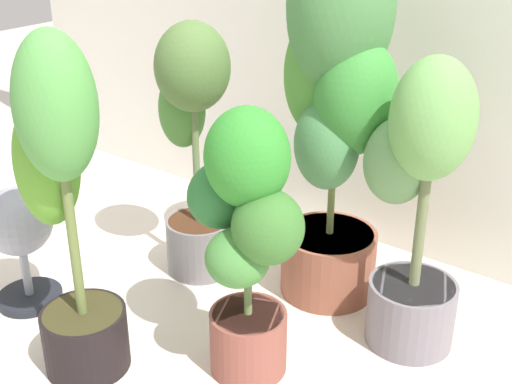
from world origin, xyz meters
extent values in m
plane|color=silver|center=(0.00, 0.00, 0.00)|extent=(8.00, 8.00, 0.00)
cylinder|color=brown|center=(0.03, 0.09, 0.08)|extent=(0.19, 0.19, 0.16)
cylinder|color=#412B24|center=(0.03, 0.09, 0.15)|extent=(0.17, 0.17, 0.02)
cylinder|color=#597742|center=(0.03, 0.09, 0.39)|extent=(0.02, 0.02, 0.45)
ellipsoid|color=#31892C|center=(0.03, 0.09, 0.56)|extent=(0.28, 0.28, 0.22)
ellipsoid|color=#2E7238|center=(-0.05, 0.11, 0.44)|extent=(0.18, 0.20, 0.16)
ellipsoid|color=#3A712E|center=(0.11, 0.07, 0.42)|extent=(0.22, 0.22, 0.17)
ellipsoid|color=#46853B|center=(0.05, 0.04, 0.34)|extent=(0.19, 0.19, 0.13)
cylinder|color=slate|center=(0.30, 0.43, 0.09)|extent=(0.22, 0.22, 0.17)
cylinder|color=#3B2E1E|center=(0.30, 0.43, 0.16)|extent=(0.21, 0.21, 0.02)
cylinder|color=#667048|center=(0.30, 0.43, 0.42)|extent=(0.03, 0.03, 0.49)
ellipsoid|color=#6AA654|center=(0.30, 0.43, 0.61)|extent=(0.26, 0.27, 0.29)
ellipsoid|color=#649559|center=(0.22, 0.45, 0.48)|extent=(0.21, 0.21, 0.22)
cylinder|color=slate|center=(-0.37, 0.37, 0.08)|extent=(0.20, 0.20, 0.17)
cylinder|color=#482918|center=(-0.37, 0.37, 0.16)|extent=(0.18, 0.18, 0.02)
cylinder|color=#5F7547|center=(-0.37, 0.37, 0.43)|extent=(0.02, 0.02, 0.53)
ellipsoid|color=#4F7038|center=(-0.37, 0.37, 0.64)|extent=(0.28, 0.28, 0.25)
ellipsoid|color=#498338|center=(-0.43, 0.39, 0.50)|extent=(0.16, 0.15, 0.23)
cylinder|color=black|center=(-0.29, -0.14, 0.08)|extent=(0.21, 0.21, 0.16)
cylinder|color=#3B361C|center=(-0.29, -0.14, 0.15)|extent=(0.19, 0.19, 0.02)
cylinder|color=olive|center=(-0.29, -0.14, 0.45)|extent=(0.02, 0.02, 0.58)
ellipsoid|color=#519946|center=(-0.29, -0.14, 0.67)|extent=(0.25, 0.25, 0.33)
ellipsoid|color=#5CA030|center=(-0.37, -0.13, 0.52)|extent=(0.21, 0.21, 0.30)
cylinder|color=#96543F|center=(0.01, 0.50, 0.09)|extent=(0.27, 0.27, 0.19)
cylinder|color=#492E17|center=(0.01, 0.50, 0.18)|extent=(0.25, 0.25, 0.02)
cylinder|color=olive|center=(0.01, 0.50, 0.55)|extent=(0.02, 0.02, 0.72)
ellipsoid|color=#498346|center=(0.01, 0.50, 0.82)|extent=(0.30, 0.32, 0.46)
ellipsoid|color=#4C9037|center=(-0.05, 0.52, 0.63)|extent=(0.30, 0.30, 0.34)
ellipsoid|color=#3D8D39|center=(0.08, 0.48, 0.60)|extent=(0.27, 0.28, 0.30)
ellipsoid|color=#49834D|center=(0.02, 0.45, 0.47)|extent=(0.25, 0.24, 0.24)
cylinder|color=#1F222A|center=(-0.64, -0.06, 0.01)|extent=(0.18, 0.18, 0.03)
cylinder|color=#969AAD|center=(-0.64, -0.06, 0.09)|extent=(0.02, 0.02, 0.14)
sphere|color=#969AAD|center=(-0.64, -0.06, 0.26)|extent=(0.26, 0.26, 0.19)
camera|label=1|loc=(0.85, -0.97, 1.10)|focal=47.41mm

